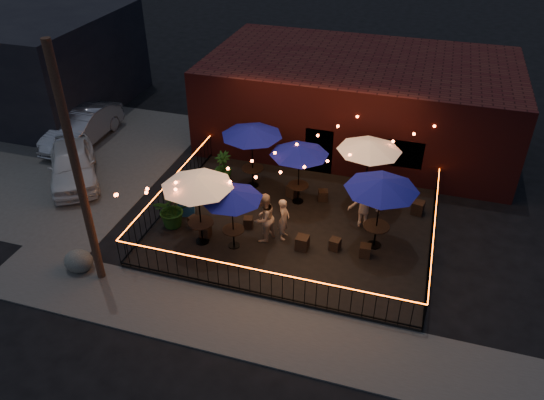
{
  "coord_description": "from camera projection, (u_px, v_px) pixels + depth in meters",
  "views": [
    {
      "loc": [
        3.97,
        -13.66,
        11.98
      ],
      "look_at": [
        -0.84,
        1.95,
        1.1
      ],
      "focal_mm": 35.0,
      "sensor_mm": 36.0,
      "label": 1
    }
  ],
  "objects": [
    {
      "name": "car_silver",
      "position": [
        82.0,
        127.0,
        25.44
      ],
      "size": [
        1.77,
        4.92,
        1.61
      ],
      "primitive_type": "imported",
      "rotation": [
        0.0,
        0.0,
        0.01
      ],
      "color": "#A9AAB1",
      "rests_on": "ground"
    },
    {
      "name": "bistro_chair_0",
      "position": [
        194.0,
        222.0,
        19.77
      ],
      "size": [
        0.44,
        0.44,
        0.4
      ],
      "primitive_type": "cube",
      "rotation": [
        0.0,
        0.0,
        -0.36
      ],
      "color": "black",
      "rests_on": "patio"
    },
    {
      "name": "potted_shrub_b",
      "position": [
        190.0,
        180.0,
        21.45
      ],
      "size": [
        0.79,
        0.71,
        1.21
      ],
      "primitive_type": "imported",
      "rotation": [
        0.0,
        0.0,
        0.3
      ],
      "color": "#17400E",
      "rests_on": "patio"
    },
    {
      "name": "bistro_chair_1",
      "position": [
        205.0,
        232.0,
        19.23
      ],
      "size": [
        0.37,
        0.37,
        0.42
      ],
      "primitive_type": "cube",
      "rotation": [
        0.0,
        0.0,
        3.12
      ],
      "color": "black",
      "rests_on": "patio"
    },
    {
      "name": "bistro_chair_5",
      "position": [
        302.0,
        243.0,
        18.62
      ],
      "size": [
        0.45,
        0.45,
        0.51
      ],
      "primitive_type": "cube",
      "rotation": [
        0.0,
        0.0,
        3.1
      ],
      "color": "black",
      "rests_on": "patio"
    },
    {
      "name": "cafe_table_3",
      "position": [
        299.0,
        151.0,
        19.98
      ],
      "size": [
        2.91,
        2.91,
        2.51
      ],
      "rotation": [
        0.0,
        0.0,
        0.34
      ],
      "color": "black",
      "rests_on": "patio"
    },
    {
      "name": "potted_shrub_a",
      "position": [
        173.0,
        209.0,
        19.52
      ],
      "size": [
        1.62,
        1.51,
        1.47
      ],
      "primitive_type": "imported",
      "rotation": [
        0.0,
        0.0,
        0.33
      ],
      "color": "#10390F",
      "rests_on": "patio"
    },
    {
      "name": "bistro_chair_2",
      "position": [
        218.0,
        183.0,
        22.05
      ],
      "size": [
        0.42,
        0.42,
        0.41
      ],
      "primitive_type": "cube",
      "rotation": [
        0.0,
        0.0,
        0.24
      ],
      "color": "black",
      "rests_on": "patio"
    },
    {
      "name": "bistro_chair_7",
      "position": [
        323.0,
        195.0,
        21.22
      ],
      "size": [
        0.46,
        0.46,
        0.44
      ],
      "primitive_type": "cube",
      "rotation": [
        0.0,
        0.0,
        3.42
      ],
      "color": "black",
      "rests_on": "patio"
    },
    {
      "name": "fence_front",
      "position": [
        260.0,
        283.0,
        16.52
      ],
      "size": [
        10.0,
        0.04,
        1.04
      ],
      "color": "black",
      "rests_on": "patio"
    },
    {
      "name": "bistro_chair_4",
      "position": [
        248.0,
        222.0,
        19.73
      ],
      "size": [
        0.41,
        0.41,
        0.4
      ],
      "primitive_type": "cube",
      "rotation": [
        0.0,
        0.0,
        0.24
      ],
      "color": "black",
      "rests_on": "patio"
    },
    {
      "name": "patron_c",
      "position": [
        364.0,
        205.0,
        19.43
      ],
      "size": [
        1.22,
        0.77,
        1.8
      ],
      "primitive_type": "imported",
      "rotation": [
        0.0,
        0.0,
        3.23
      ],
      "color": "#D3AA8C",
      "rests_on": "patio"
    },
    {
      "name": "festoon_lights",
      "position": [
        265.0,
        169.0,
        18.69
      ],
      "size": [
        10.02,
        8.72,
        1.32
      ],
      "color": "#FB5023",
      "rests_on": "ground"
    },
    {
      "name": "boulder",
      "position": [
        79.0,
        261.0,
        17.85
      ],
      "size": [
        0.96,
        0.82,
        0.74
      ],
      "primitive_type": "ellipsoid",
      "rotation": [
        0.0,
        0.0,
        0.01
      ],
      "color": "#454540",
      "rests_on": "ground"
    },
    {
      "name": "car_white",
      "position": [
        72.0,
        164.0,
        22.5
      ],
      "size": [
        4.25,
        4.86,
        1.58
      ],
      "primitive_type": "imported",
      "rotation": [
        0.0,
        0.0,
        0.63
      ],
      "color": "silver",
      "rests_on": "ground"
    },
    {
      "name": "sidewalk",
      "position": [
        248.0,
        326.0,
        15.88
      ],
      "size": [
        18.0,
        2.5,
        0.05
      ],
      "primitive_type": "cube",
      "color": "#474541",
      "rests_on": "ground"
    },
    {
      "name": "utility_pole",
      "position": [
        78.0,
        174.0,
        15.52
      ],
      "size": [
        0.26,
        0.26,
        8.0
      ],
      "primitive_type": "cylinder",
      "color": "#352216",
      "rests_on": "ground"
    },
    {
      "name": "cafe_table_1",
      "position": [
        252.0,
        132.0,
        20.88
      ],
      "size": [
        2.66,
        2.66,
        2.73
      ],
      "rotation": [
        0.0,
        0.0,
        0.07
      ],
      "color": "black",
      "rests_on": "patio"
    },
    {
      "name": "ground",
      "position": [
        278.0,
        260.0,
        18.48
      ],
      "size": [
        110.0,
        110.0,
        0.0
      ],
      "primitive_type": "plane",
      "color": "black",
      "rests_on": "ground"
    },
    {
      "name": "fence_left",
      "position": [
        172.0,
        191.0,
        20.93
      ],
      "size": [
        0.04,
        8.0,
        1.04
      ],
      "rotation": [
        0.0,
        0.0,
        1.57
      ],
      "color": "black",
      "rests_on": "patio"
    },
    {
      "name": "cafe_table_4",
      "position": [
        382.0,
        185.0,
        17.51
      ],
      "size": [
        2.76,
        2.76,
        2.78
      ],
      "rotation": [
        0.0,
        0.0,
        0.1
      ],
      "color": "black",
      "rests_on": "patio"
    },
    {
      "name": "fence_right",
      "position": [
        432.0,
        237.0,
        18.48
      ],
      "size": [
        0.04,
        8.0,
        1.04
      ],
      "rotation": [
        0.0,
        0.0,
        1.57
      ],
      "color": "black",
      "rests_on": "patio"
    },
    {
      "name": "patio",
      "position": [
        294.0,
        225.0,
        20.03
      ],
      "size": [
        10.0,
        8.0,
        0.15
      ],
      "primitive_type": "cube",
      "color": "black",
      "rests_on": "ground"
    },
    {
      "name": "cafe_table_2",
      "position": [
        232.0,
        195.0,
        17.69
      ],
      "size": [
        2.66,
        2.66,
        2.36
      ],
      "rotation": [
        0.0,
        0.0,
        -0.29
      ],
      "color": "black",
      "rests_on": "patio"
    },
    {
      "name": "brick_building",
      "position": [
        359.0,
        101.0,
        25.08
      ],
      "size": [
        14.0,
        8.0,
        4.0
      ],
      "color": "#3C1010",
      "rests_on": "ground"
    },
    {
      "name": "bistro_chair_6",
      "position": [
        293.0,
        191.0,
        21.45
      ],
      "size": [
        0.55,
        0.55,
        0.49
      ],
      "primitive_type": "cube",
      "rotation": [
        0.0,
        0.0,
        -0.43
      ],
      "color": "black",
      "rests_on": "patio"
    },
    {
      "name": "cooler",
      "position": [
        186.0,
        204.0,
        20.29
      ],
      "size": [
        0.79,
        0.69,
        0.87
      ],
      "rotation": [
        0.0,
        0.0,
        0.4
      ],
      "color": "blue",
      "rests_on": "patio"
    },
    {
      "name": "potted_shrub_c",
      "position": [
        223.0,
        166.0,
        22.29
      ],
      "size": [
        0.89,
        0.89,
        1.29
      ],
      "primitive_type": "imported",
      "rotation": [
        0.0,
        0.0,
        -0.26
      ],
      "color": "#154018",
      "rests_on": "patio"
    },
    {
      "name": "cafe_table_0",
      "position": [
        197.0,
        182.0,
        17.71
      ],
      "size": [
        2.95,
        2.95,
        2.74
      ],
      "rotation": [
        0.0,
        0.0,
        0.21
      ],
      "color": "black",
      "rests_on": "patio"
    },
    {
      "name": "background_building",
      "position": [
        8.0,
        58.0,
        28.66
      ],
      "size": [
        12.0,
        9.0,
        5.0
      ],
      "primitive_type": "cube",
      "color": "black",
      "rests_on": "ground"
    },
    {
      "name": "bistro_chair_3",
      "position": [
        234.0,
        190.0,
        21.55
      ],
      "size": [
        0.4,
        0.4,
        0.44
      ],
      "primitive_type": "cube",
      "rotation": [
        0.0,
        0.0,
        3.22
      ],
      "color": "black",
      "rests_on": "patio"
    },
    {
      "name": "patron_a",
      "position": [
        284.0,
        219.0,
        18.87
      ],
      "size": [
        0.42,
        0.61,
        1.62
      ],
      "primitive_type": "imported",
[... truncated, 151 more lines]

